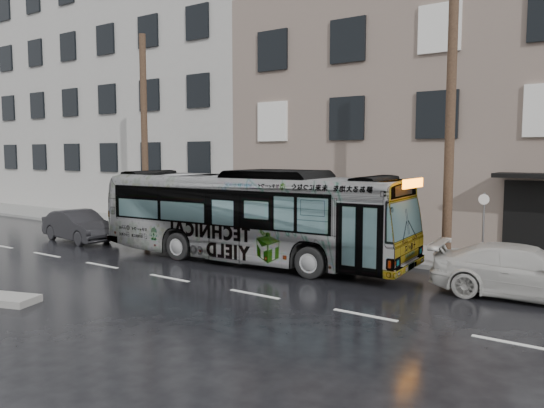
{
  "coord_description": "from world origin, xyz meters",
  "views": [
    {
      "loc": [
        11.5,
        -13.55,
        3.74
      ],
      "look_at": [
        0.27,
        2.5,
        1.87
      ],
      "focal_mm": 35.0,
      "sensor_mm": 36.0,
      "label": 1
    }
  ],
  "objects_px": {
    "bus": "(249,216)",
    "white_sedan": "(526,272)",
    "sign_post": "(483,232)",
    "dark_sedan": "(79,226)",
    "utility_pole_front": "(450,124)",
    "utility_pole_rear": "(144,134)"
  },
  "relations": [
    {
      "from": "utility_pole_front",
      "to": "sign_post",
      "type": "distance_m",
      "value": 3.48
    },
    {
      "from": "utility_pole_front",
      "to": "utility_pole_rear",
      "type": "distance_m",
      "value": 14.0
    },
    {
      "from": "sign_post",
      "to": "white_sedan",
      "type": "bearing_deg",
      "value": -52.97
    },
    {
      "from": "sign_post",
      "to": "dark_sedan",
      "type": "height_order",
      "value": "sign_post"
    },
    {
      "from": "bus",
      "to": "white_sedan",
      "type": "height_order",
      "value": "bus"
    },
    {
      "from": "utility_pole_front",
      "to": "bus",
      "type": "distance_m",
      "value": 7.21
    },
    {
      "from": "bus",
      "to": "sign_post",
      "type": "bearing_deg",
      "value": -74.6
    },
    {
      "from": "bus",
      "to": "utility_pole_front",
      "type": "bearing_deg",
      "value": -71.54
    },
    {
      "from": "sign_post",
      "to": "utility_pole_front",
      "type": "bearing_deg",
      "value": 180.0
    },
    {
      "from": "dark_sedan",
      "to": "utility_pole_rear",
      "type": "bearing_deg",
      "value": -3.67
    },
    {
      "from": "utility_pole_front",
      "to": "dark_sedan",
      "type": "xyz_separation_m",
      "value": [
        -14.59,
        -3.23,
        -3.99
      ]
    },
    {
      "from": "utility_pole_front",
      "to": "dark_sedan",
      "type": "bearing_deg",
      "value": -167.54
    },
    {
      "from": "utility_pole_rear",
      "to": "dark_sedan",
      "type": "distance_m",
      "value": 5.16
    },
    {
      "from": "utility_pole_rear",
      "to": "white_sedan",
      "type": "distance_m",
      "value": 17.26
    },
    {
      "from": "sign_post",
      "to": "bus",
      "type": "xyz_separation_m",
      "value": [
        -7.17,
        -2.39,
        0.24
      ]
    },
    {
      "from": "sign_post",
      "to": "dark_sedan",
      "type": "bearing_deg",
      "value": -168.39
    },
    {
      "from": "utility_pole_rear",
      "to": "sign_post",
      "type": "bearing_deg",
      "value": 0.0
    },
    {
      "from": "utility_pole_rear",
      "to": "bus",
      "type": "height_order",
      "value": "utility_pole_rear"
    },
    {
      "from": "utility_pole_front",
      "to": "utility_pole_rear",
      "type": "xyz_separation_m",
      "value": [
        -14.0,
        0.0,
        0.0
      ]
    },
    {
      "from": "dark_sedan",
      "to": "bus",
      "type": "bearing_deg",
      "value": -77.61
    },
    {
      "from": "bus",
      "to": "white_sedan",
      "type": "distance_m",
      "value": 8.79
    },
    {
      "from": "utility_pole_rear",
      "to": "sign_post",
      "type": "height_order",
      "value": "utility_pole_rear"
    }
  ]
}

